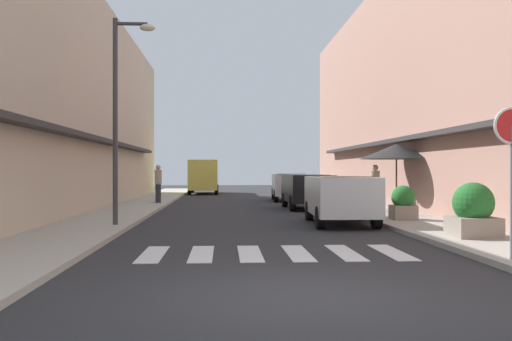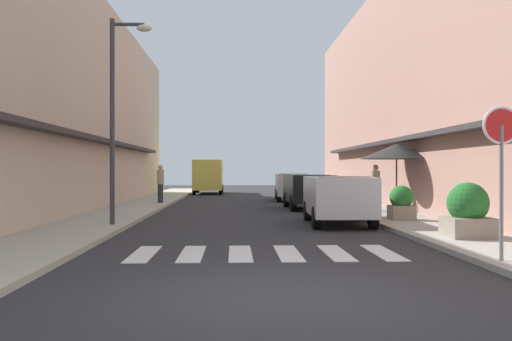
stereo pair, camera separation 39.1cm
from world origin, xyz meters
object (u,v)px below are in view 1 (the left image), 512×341
Objects in this scene: planter_midblock at (403,203)px; pedestrian_walking_far at (158,183)px; parked_car_near at (340,194)px; planter_corner at (473,211)px; street_lamp at (122,100)px; cafe_umbrella at (396,152)px; pedestrian_walking_near at (375,186)px; delivery_van at (204,174)px; parked_car_far at (290,184)px; parked_car_mid at (307,187)px; round_street_sign at (512,143)px.

planter_midblock is 0.59× the size of pedestrian_walking_far.
planter_corner is (2.19, -4.27, -0.21)m from parked_car_near.
street_lamp is 2.19× the size of cafe_umbrella.
planter_midblock is at bearing -125.51° from pedestrian_walking_near.
delivery_van is 3.10× the size of pedestrian_walking_near.
parked_car_mid is at bearing -90.00° from parked_car_far.
round_street_sign reaches higher than delivery_van.
parked_car_near is at bearing -130.22° from cafe_umbrella.
parked_car_near is 6.80m from parked_car_mid.
round_street_sign is 0.45× the size of street_lamp.
parked_car_near is at bearing 7.75° from street_lamp.
delivery_van is 19.97m from pedestrian_walking_near.
delivery_van is at bearing 117.51° from parked_car_far.
delivery_van is 4.31× the size of planter_corner.
parked_car_near is at bearing -90.00° from parked_car_far.
planter_corner is at bearing 75.92° from round_street_sign.
parked_car_mid is 2.28× the size of pedestrian_walking_far.
round_street_sign is at bearing -49.35° from pedestrian_walking_far.
pedestrian_walking_near is (2.17, -9.14, 0.12)m from parked_car_far.
delivery_van is 2.07× the size of round_street_sign.
cafe_umbrella is at bearing 82.65° from round_street_sign.
cafe_umbrella reaches higher than parked_car_far.
planter_midblock is at bearing -81.04° from parked_car_far.
pedestrian_walking_far is (-8.01, 17.31, -1.05)m from round_street_sign.
cafe_umbrella reaches higher than planter_midblock.
street_lamp is at bearing -72.98° from pedestrian_walking_far.
delivery_van reaches higher than parked_car_far.
delivery_van is 23.46m from planter_midblock.
cafe_umbrella is 2.12× the size of planter_corner.
cafe_umbrella is (2.76, -9.86, 1.41)m from parked_car_far.
street_lamp is at bearing 158.48° from planter_corner.
parked_car_near is 0.78× the size of delivery_van.
parked_car_far is 3.27× the size of planter_corner.
round_street_sign is 3.65m from planter_corner.
pedestrian_walking_near is (8.59, 4.86, -2.60)m from street_lamp.
planter_corner is at bearing -62.86° from parked_car_near.
parked_car_near is 7.75m from round_street_sign.
parked_car_mid is at bearing -8.35° from pedestrian_walking_far.
planter_corner is at bearing -123.21° from pedestrian_walking_near.
planter_corner is at bearing -78.82° from parked_car_mid.
round_street_sign is (6.32, -30.17, 0.72)m from delivery_van.
planter_midblock is 3.75m from pedestrian_walking_near.
planter_corner is 8.26m from pedestrian_walking_near.
parked_car_near is 2.41× the size of pedestrian_walking_near.
parked_car_mid and parked_car_far have the same top height.
pedestrian_walking_far reaches higher than parked_car_mid.
pedestrian_walking_far is (-6.65, 2.98, 0.15)m from parked_car_mid.
pedestrian_walking_near is (-0.59, 0.72, -1.29)m from cafe_umbrella.
pedestrian_walking_far is at bearing 122.16° from planter_corner.
street_lamp reaches higher than planter_midblock.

